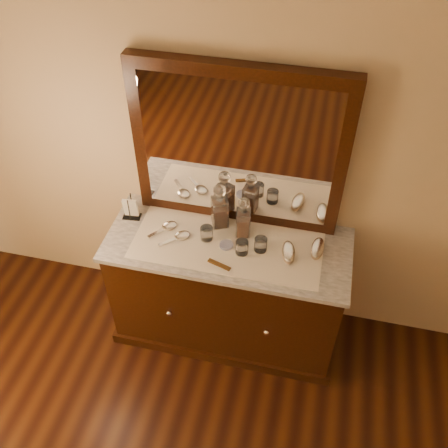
{
  "coord_description": "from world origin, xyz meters",
  "views": [
    {
      "loc": [
        0.44,
        -0.03,
        2.96
      ],
      "look_at": [
        0.0,
        1.85,
        1.1
      ],
      "focal_mm": 40.18,
      "sensor_mm": 36.0,
      "label": 1
    }
  ],
  "objects_px": {
    "dresser_cabinet": "(227,290)",
    "napkin_rack": "(131,209)",
    "decanter_left": "(220,210)",
    "decanter_right": "(243,220)",
    "mirror_frame": "(238,149)",
    "hand_mirror_inner": "(180,237)",
    "brush_near": "(288,252)",
    "brush_far": "(317,249)",
    "pin_dish": "(226,245)",
    "comb": "(219,265)",
    "hand_mirror_outer": "(167,227)"
  },
  "relations": [
    {
      "from": "pin_dish",
      "to": "hand_mirror_outer",
      "type": "height_order",
      "value": "hand_mirror_outer"
    },
    {
      "from": "dresser_cabinet",
      "to": "napkin_rack",
      "type": "distance_m",
      "value": 0.81
    },
    {
      "from": "brush_far",
      "to": "dresser_cabinet",
      "type": "bearing_deg",
      "value": -174.53
    },
    {
      "from": "mirror_frame",
      "to": "comb",
      "type": "xyz_separation_m",
      "value": [
        -0.01,
        -0.43,
        -0.49
      ]
    },
    {
      "from": "comb",
      "to": "decanter_right",
      "type": "bearing_deg",
      "value": 91.56
    },
    {
      "from": "comb",
      "to": "hand_mirror_outer",
      "type": "xyz_separation_m",
      "value": [
        -0.37,
        0.22,
        0.0
      ]
    },
    {
      "from": "comb",
      "to": "brush_far",
      "type": "distance_m",
      "value": 0.57
    },
    {
      "from": "dresser_cabinet",
      "to": "brush_far",
      "type": "height_order",
      "value": "brush_far"
    },
    {
      "from": "brush_near",
      "to": "dresser_cabinet",
      "type": "bearing_deg",
      "value": 177.16
    },
    {
      "from": "mirror_frame",
      "to": "decanter_right",
      "type": "xyz_separation_m",
      "value": [
        0.07,
        -0.15,
        -0.39
      ]
    },
    {
      "from": "pin_dish",
      "to": "brush_near",
      "type": "relative_size",
      "value": 0.46
    },
    {
      "from": "mirror_frame",
      "to": "dresser_cabinet",
      "type": "bearing_deg",
      "value": -90.0
    },
    {
      "from": "hand_mirror_outer",
      "to": "hand_mirror_inner",
      "type": "relative_size",
      "value": 1.05
    },
    {
      "from": "brush_near",
      "to": "comb",
      "type": "bearing_deg",
      "value": -156.01
    },
    {
      "from": "dresser_cabinet",
      "to": "pin_dish",
      "type": "relative_size",
      "value": 17.36
    },
    {
      "from": "dresser_cabinet",
      "to": "napkin_rack",
      "type": "height_order",
      "value": "napkin_rack"
    },
    {
      "from": "dresser_cabinet",
      "to": "hand_mirror_inner",
      "type": "xyz_separation_m",
      "value": [
        -0.29,
        -0.02,
        0.45
      ]
    },
    {
      "from": "comb",
      "to": "decanter_left",
      "type": "relative_size",
      "value": 0.47
    },
    {
      "from": "brush_near",
      "to": "brush_far",
      "type": "height_order",
      "value": "same"
    },
    {
      "from": "dresser_cabinet",
      "to": "mirror_frame",
      "type": "bearing_deg",
      "value": 90.0
    },
    {
      "from": "hand_mirror_outer",
      "to": "brush_far",
      "type": "bearing_deg",
      "value": 0.77
    },
    {
      "from": "mirror_frame",
      "to": "decanter_left",
      "type": "bearing_deg",
      "value": -129.03
    },
    {
      "from": "comb",
      "to": "dresser_cabinet",
      "type": "bearing_deg",
      "value": 104.64
    },
    {
      "from": "napkin_rack",
      "to": "brush_near",
      "type": "distance_m",
      "value": 0.99
    },
    {
      "from": "decanter_right",
      "to": "brush_far",
      "type": "distance_m",
      "value": 0.45
    },
    {
      "from": "decanter_left",
      "to": "brush_far",
      "type": "height_order",
      "value": "decanter_left"
    },
    {
      "from": "decanter_right",
      "to": "mirror_frame",
      "type": "bearing_deg",
      "value": 115.19
    },
    {
      "from": "dresser_cabinet",
      "to": "decanter_right",
      "type": "relative_size",
      "value": 5.1
    },
    {
      "from": "decanter_left",
      "to": "decanter_right",
      "type": "bearing_deg",
      "value": -17.39
    },
    {
      "from": "napkin_rack",
      "to": "decanter_right",
      "type": "relative_size",
      "value": 0.59
    },
    {
      "from": "brush_near",
      "to": "hand_mirror_outer",
      "type": "xyz_separation_m",
      "value": [
        -0.74,
        0.05,
        -0.01
      ]
    },
    {
      "from": "dresser_cabinet",
      "to": "hand_mirror_inner",
      "type": "relative_size",
      "value": 7.72
    },
    {
      "from": "dresser_cabinet",
      "to": "hand_mirror_outer",
      "type": "relative_size",
      "value": 7.34
    },
    {
      "from": "decanter_right",
      "to": "hand_mirror_inner",
      "type": "distance_m",
      "value": 0.39
    },
    {
      "from": "napkin_rack",
      "to": "mirror_frame",
      "type": "bearing_deg",
      "value": 14.1
    },
    {
      "from": "hand_mirror_inner",
      "to": "comb",
      "type": "bearing_deg",
      "value": -29.44
    },
    {
      "from": "mirror_frame",
      "to": "pin_dish",
      "type": "bearing_deg",
      "value": -90.59
    },
    {
      "from": "brush_near",
      "to": "brush_far",
      "type": "bearing_deg",
      "value": 22.97
    },
    {
      "from": "brush_near",
      "to": "hand_mirror_inner",
      "type": "distance_m",
      "value": 0.64
    },
    {
      "from": "hand_mirror_outer",
      "to": "hand_mirror_inner",
      "type": "height_order",
      "value": "same"
    },
    {
      "from": "mirror_frame",
      "to": "hand_mirror_inner",
      "type": "distance_m",
      "value": 0.63
    },
    {
      "from": "comb",
      "to": "napkin_rack",
      "type": "height_order",
      "value": "napkin_rack"
    },
    {
      "from": "dresser_cabinet",
      "to": "hand_mirror_inner",
      "type": "bearing_deg",
      "value": -175.27
    },
    {
      "from": "decanter_left",
      "to": "decanter_right",
      "type": "relative_size",
      "value": 1.11
    },
    {
      "from": "decanter_right",
      "to": "pin_dish",
      "type": "bearing_deg",
      "value": -120.65
    },
    {
      "from": "hand_mirror_outer",
      "to": "comb",
      "type": "bearing_deg",
      "value": -30.13
    },
    {
      "from": "decanter_left",
      "to": "brush_far",
      "type": "bearing_deg",
      "value": -9.01
    },
    {
      "from": "decanter_left",
      "to": "decanter_right",
      "type": "height_order",
      "value": "decanter_left"
    },
    {
      "from": "napkin_rack",
      "to": "brush_near",
      "type": "height_order",
      "value": "napkin_rack"
    },
    {
      "from": "brush_far",
      "to": "comb",
      "type": "bearing_deg",
      "value": -156.32
    }
  ]
}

